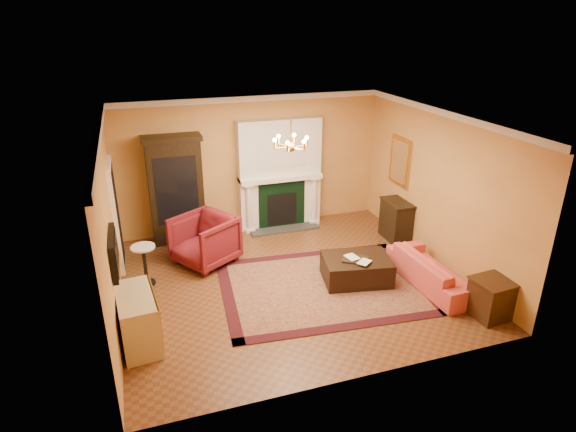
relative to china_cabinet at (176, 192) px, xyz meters
name	(u,v)px	position (x,y,z in m)	size (l,w,h in m)	color
floor	(291,281)	(1.74, -2.49, -1.12)	(6.00, 5.50, 0.02)	brown
ceiling	(291,119)	(1.74, -2.49, 1.90)	(6.00, 5.50, 0.02)	silver
wall_back	(252,163)	(1.74, 0.27, 0.39)	(6.00, 0.02, 3.00)	#D99A4E
wall_front	(362,283)	(1.74, -5.25, 0.39)	(6.00, 0.02, 3.00)	#D99A4E
wall_left	(108,228)	(-1.27, -2.49, 0.39)	(0.02, 5.50, 3.00)	#D99A4E
wall_right	(439,188)	(4.75, -2.49, 0.39)	(0.02, 5.50, 3.00)	#D99A4E
fireplace	(280,176)	(2.34, 0.08, 0.09)	(1.90, 0.70, 2.50)	silver
crown_molding	(274,113)	(1.74, -1.53, 1.83)	(6.00, 5.50, 0.12)	silver
doorway	(116,215)	(-1.22, -0.79, -0.06)	(0.08, 1.05, 2.10)	white
tv_panel	(114,253)	(-1.21, -3.09, 0.24)	(0.09, 0.95, 0.58)	black
gilt_mirror	(400,161)	(4.70, -1.09, 0.54)	(0.06, 0.76, 1.05)	gold
chandelier	(291,144)	(1.74, -2.49, 1.50)	(0.63, 0.55, 0.53)	gold
oriental_rug	(323,286)	(2.24, -2.86, -1.10)	(3.66, 2.75, 0.01)	#450E15
china_cabinet	(176,192)	(0.00, 0.00, 0.00)	(1.11, 0.50, 2.22)	black
wingback_armchair	(204,238)	(0.36, -1.27, -0.57)	(1.05, 0.98, 1.08)	maroon
pedestal_table	(145,262)	(-0.81, -1.77, -0.66)	(0.43, 0.43, 0.77)	black
commode	(138,319)	(-0.99, -3.50, -0.70)	(0.52, 1.10, 0.82)	tan
coral_sofa	(434,265)	(4.16, -3.41, -0.72)	(1.98, 0.58, 0.78)	#D44D43
end_table	(491,299)	(4.46, -4.58, -0.79)	(0.54, 0.54, 0.63)	#341E0E
console_table	(396,221)	(4.52, -1.45, -0.69)	(0.43, 0.76, 0.84)	black
leather_ottoman	(356,269)	(2.90, -2.85, -0.87)	(1.21, 0.88, 0.45)	black
ottoman_tray	(356,259)	(2.84, -2.91, -0.63)	(0.44, 0.35, 0.03)	black
book_a	(348,253)	(2.69, -2.89, -0.48)	(0.20, 0.03, 0.27)	gray
book_b	(360,255)	(2.86, -3.02, -0.48)	(0.19, 0.02, 0.26)	gray
topiary_left	(254,168)	(1.74, 0.04, 0.36)	(0.16, 0.16, 0.43)	gray
topiary_right	(307,162)	(2.97, 0.04, 0.37)	(0.17, 0.17, 0.46)	gray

